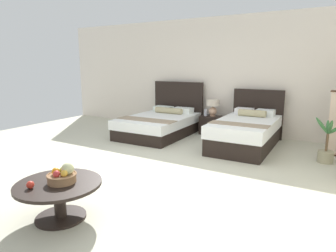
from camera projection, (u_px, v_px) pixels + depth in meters
The scene contains 12 objects.
ground_plane at pixel (148, 167), 5.07m from camera, with size 9.88×10.19×0.02m, color beige.
wall_back at pixel (221, 75), 7.56m from camera, with size 9.88×0.12×2.87m, color silver.
bed_near_window at pixel (160, 124), 7.33m from camera, with size 1.46×2.14×1.26m.
bed_near_corner at pixel (246, 132), 6.24m from camera, with size 1.19×2.11×1.14m.
nightstand at pixel (212, 125), 7.42m from camera, with size 0.54×0.43×0.45m.
table_lamp at pixel (213, 106), 7.34m from camera, with size 0.32×0.32×0.40m.
vase at pixel (206, 112), 7.40m from camera, with size 0.08×0.08×0.17m.
coffee_table at pixel (59, 192), 3.30m from camera, with size 0.94×0.94×0.42m.
fruit_bowl at pixel (63, 175), 3.28m from camera, with size 0.32×0.32×0.22m.
loose_apple at pixel (30, 185), 3.12m from camera, with size 0.08×0.08×0.08m.
floor_lamp_corner at pixel (334, 123), 5.63m from camera, with size 0.23×0.23×1.23m.
potted_palm at pixel (326, 149), 5.23m from camera, with size 0.49×0.57×0.84m.
Camera 1 is at (2.76, -3.97, 1.70)m, focal length 31.81 mm.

